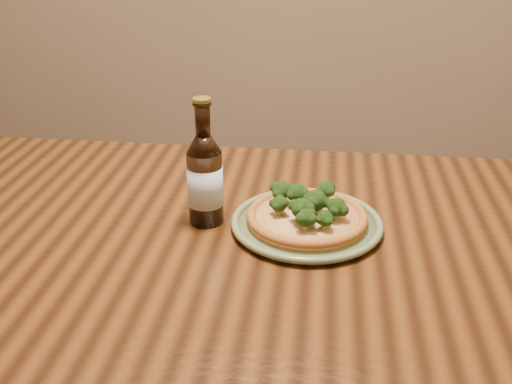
# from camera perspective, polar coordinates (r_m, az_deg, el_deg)

# --- Properties ---
(table) EXTENTS (1.60, 0.90, 0.75)m
(table) POSITION_cam_1_polar(r_m,az_deg,el_deg) (1.16, 1.76, -8.36)
(table) COLOR #47280F
(table) RESTS_ON ground
(plate) EXTENTS (0.29, 0.29, 0.02)m
(plate) POSITION_cam_1_polar(r_m,az_deg,el_deg) (1.15, 4.84, -3.00)
(plate) COLOR #647651
(plate) RESTS_ON table
(pizza) EXTENTS (0.23, 0.23, 0.07)m
(pizza) POSITION_cam_1_polar(r_m,az_deg,el_deg) (1.14, 4.87, -2.16)
(pizza) COLOR #9B5B23
(pizza) RESTS_ON plate
(beer_bottle) EXTENTS (0.07, 0.07, 0.25)m
(beer_bottle) POSITION_cam_1_polar(r_m,az_deg,el_deg) (1.14, -4.88, 1.33)
(beer_bottle) COLOR black
(beer_bottle) RESTS_ON table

